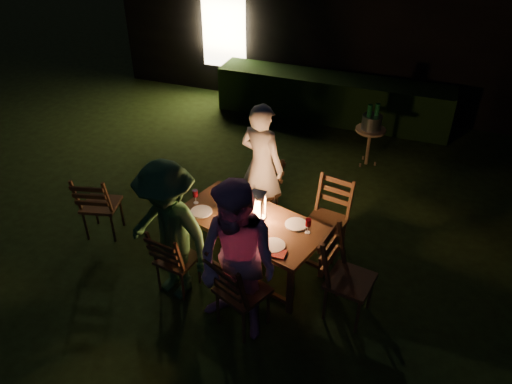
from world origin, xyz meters
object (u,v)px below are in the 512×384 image
at_px(person_opp_right, 237,263).
at_px(bottle_table, 234,202).
at_px(lantern, 258,208).
at_px(chair_near_right, 241,303).
at_px(chair_far_right, 326,231).
at_px(chair_spare, 102,215).
at_px(side_table, 370,133).
at_px(dining_table, 251,225).
at_px(bottle_bucket_b, 376,119).
at_px(chair_end, 347,291).
at_px(person_opp_left, 169,232).
at_px(ice_bucket, 372,122).
at_px(chair_near_left, 177,269).
at_px(bottle_bucket_a, 368,120).
at_px(person_house_side, 262,165).
at_px(chair_far_left, 259,203).

bearing_deg(person_opp_right, bottle_table, 130.49).
bearing_deg(lantern, person_opp_right, -80.91).
relative_size(chair_near_right, chair_far_right, 1.05).
bearing_deg(lantern, chair_far_right, 39.74).
height_order(chair_spare, bottle_table, bottle_table).
bearing_deg(side_table, dining_table, -106.35).
distance_m(chair_spare, bottle_bucket_b, 4.17).
bearing_deg(chair_near_right, chair_end, 52.19).
bearing_deg(person_opp_right, side_table, 96.18).
distance_m(dining_table, side_table, 2.98).
relative_size(dining_table, person_opp_left, 1.09).
xyz_separation_m(chair_near_right, person_opp_left, (-0.88, 0.19, 0.52)).
height_order(dining_table, ice_bucket, ice_bucket).
height_order(person_opp_left, side_table, person_opp_left).
bearing_deg(bottle_table, chair_near_left, -120.02).
xyz_separation_m(ice_bucket, bottle_bucket_a, (-0.05, -0.04, 0.05)).
bearing_deg(chair_spare, side_table, 32.00).
distance_m(person_house_side, person_opp_left, 1.64).
distance_m(person_house_side, side_table, 2.23).
bearing_deg(ice_bucket, chair_near_left, -112.99).
relative_size(chair_spare, bottle_bucket_b, 3.01).
bearing_deg(chair_end, bottle_bucket_b, -165.90).
bearing_deg(chair_far_left, lantern, 131.90).
bearing_deg(chair_spare, person_opp_left, -37.81).
xyz_separation_m(chair_end, person_house_side, (-1.40, 1.24, 0.52)).
bearing_deg(ice_bucket, person_opp_left, -112.93).
height_order(chair_near_left, bottle_bucket_a, bottle_bucket_a).
bearing_deg(person_opp_left, person_house_side, 90.00).
xyz_separation_m(chair_far_left, lantern, (0.29, -0.83, 0.55)).
bearing_deg(chair_near_right, side_table, 103.89).
distance_m(chair_end, bottle_bucket_b, 3.28).
height_order(person_opp_left, bottle_bucket_a, person_opp_left).
relative_size(chair_end, ice_bucket, 3.44).
distance_m(dining_table, person_house_side, 0.96).
relative_size(chair_near_left, ice_bucket, 2.99).
distance_m(chair_near_left, lantern, 1.11).
distance_m(chair_far_left, bottle_bucket_a, 2.26).
height_order(bottle_table, ice_bucket, bottle_table).
bearing_deg(ice_bucket, lantern, -105.38).
height_order(chair_end, bottle_bucket_b, chair_end).
xyz_separation_m(person_house_side, person_opp_left, (-0.44, -1.58, -0.01)).
bearing_deg(chair_near_right, chair_spare, -176.09).
bearing_deg(person_opp_right, chair_end, 46.39).
bearing_deg(bottle_bucket_b, chair_far_left, -118.64).
height_order(chair_end, side_table, chair_end).
xyz_separation_m(chair_spare, person_opp_left, (1.33, -0.58, 0.54)).
height_order(chair_near_left, ice_bucket, chair_near_left).
distance_m(person_opp_right, lantern, 0.96).
bearing_deg(chair_far_left, person_house_side, -79.90).
height_order(lantern, bottle_table, lantern).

